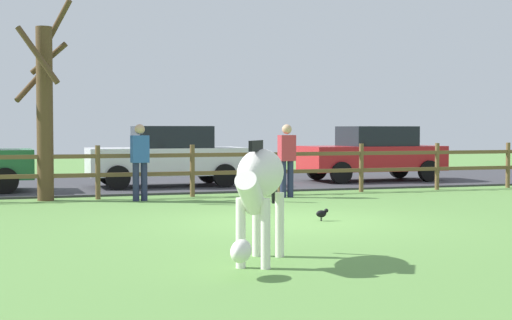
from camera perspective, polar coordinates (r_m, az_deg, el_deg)
ground_plane at (r=12.60m, az=2.39°, el=-4.66°), size 60.00×60.00×0.00m
parking_asphalt at (r=21.52m, az=-6.29°, el=-1.68°), size 28.00×7.40×0.05m
paddock_fence at (r=17.19m, az=-4.82°, el=-0.52°), size 21.23×0.11×1.18m
bare_tree at (r=16.80m, az=-15.64°, el=3.95°), size 1.25×1.24×4.33m
zebra at (r=8.61m, az=0.25°, el=-1.73°), size 1.21×1.72×1.41m
crow_on_grass at (r=12.72m, az=4.99°, el=-4.03°), size 0.21×0.10×0.20m
parked_car_red at (r=21.92m, az=8.80°, el=0.52°), size 4.01×1.90×1.56m
parked_car_white at (r=19.75m, az=-6.70°, el=0.33°), size 4.01×1.89×1.56m
visitor_left_of_tree at (r=16.95m, az=2.34°, el=0.22°), size 0.38×0.25×1.64m
visitor_right_of_tree at (r=16.28m, az=-8.74°, el=0.11°), size 0.38×0.26×1.64m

